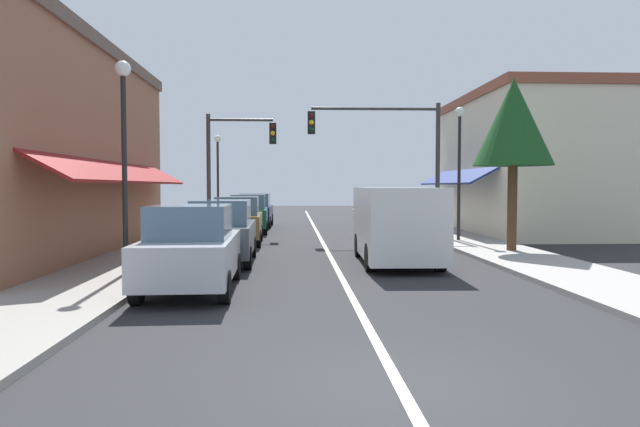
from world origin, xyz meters
name	(u,v)px	position (x,y,z in m)	size (l,w,h in m)	color
ground_plane	(320,238)	(0.00, 18.00, 0.00)	(80.00, 80.00, 0.00)	#28282B
sidewalk_left	(187,237)	(-5.50, 18.00, 0.06)	(2.60, 56.00, 0.12)	gray
sidewalk_right	(450,236)	(5.50, 18.00, 0.06)	(2.60, 56.00, 0.12)	#A39E99
lane_center_stripe	(320,238)	(0.00, 18.00, 0.00)	(0.14, 52.00, 0.01)	silver
storefront_left_block	(22,149)	(-9.31, 12.00, 3.29)	(6.35, 14.20, 6.58)	#8E5B42
storefront_right_block	(523,164)	(9.41, 20.00, 3.17)	(6.54, 10.20, 6.34)	beige
parked_car_nearest_left	(191,249)	(-3.22, 5.98, 0.88)	(1.87, 4.15, 1.77)	#B7BABF
parked_car_second_left	(222,232)	(-3.13, 10.26, 0.88)	(1.86, 4.14, 1.77)	#4C5156
parked_car_third_left	(238,220)	(-3.20, 15.72, 0.88)	(1.87, 4.15, 1.77)	brown
parked_car_far_left	(249,214)	(-3.20, 20.95, 0.88)	(1.87, 4.14, 1.77)	#0F4C33
parked_car_distant_left	(255,210)	(-3.16, 25.15, 0.88)	(1.82, 4.12, 1.77)	navy
van_in_lane	(396,222)	(1.72, 10.02, 1.15)	(2.10, 5.23, 2.12)	silver
traffic_signal_mast_arm	(392,145)	(2.89, 17.41, 3.82)	(5.43, 0.50, 5.55)	#333333
traffic_signal_left_corner	(232,155)	(-3.78, 19.30, 3.50)	(3.04, 0.50, 5.29)	#333333
street_lamp_left_near	(124,134)	(-5.02, 7.65, 3.36)	(0.36, 0.36, 5.02)	black
street_lamp_right_mid	(459,153)	(5.15, 15.62, 3.43)	(0.36, 0.36, 5.14)	black
street_lamp_left_far	(218,166)	(-4.99, 23.87, 3.23)	(0.36, 0.36, 4.79)	black
tree_right_near	(513,123)	(5.82, 12.06, 4.14)	(2.50, 2.50, 5.56)	#4C331E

